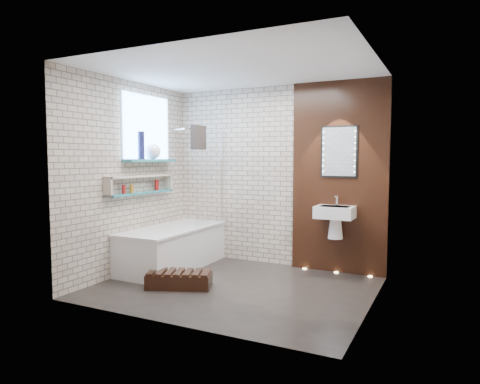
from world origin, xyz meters
The scene contains 15 objects.
ground centered at (0.00, 0.00, 0.00)m, with size 3.20×3.20×0.00m, color black.
room_shell centered at (0.00, 0.00, 1.30)m, with size 3.24×3.20×2.60m.
walnut_panel centered at (0.95, 1.27, 1.30)m, with size 1.30×0.06×2.60m, color black.
clerestory_window centered at (-1.57, 0.35, 1.90)m, with size 0.18×1.00×0.94m.
display_niche centered at (-1.53, 0.15, 1.20)m, with size 0.14×1.30×0.26m.
bathtub centered at (-1.22, 0.45, 0.29)m, with size 0.79×1.74×0.70m.
bath_screen centered at (-0.87, 0.89, 1.28)m, with size 0.01×0.78×1.40m, color white.
towel centered at (-0.87, 0.60, 1.85)m, with size 0.10×0.26×0.33m, color black.
shower_head centered at (-1.30, 0.95, 2.00)m, with size 0.18×0.18×0.02m, color silver.
washbasin centered at (0.95, 1.07, 0.79)m, with size 0.50×0.36×0.58m.
led_mirror centered at (0.95, 1.23, 1.65)m, with size 0.50×0.02×0.70m.
walnut_step centered at (-0.60, -0.30, 0.09)m, with size 0.77×0.34×0.17m, color black.
niche_bottles centered at (-1.53, 0.17, 1.17)m, with size 0.06×0.76×0.15m.
sill_vases centered at (-1.50, 0.33, 1.68)m, with size 0.22×0.41×0.38m.
floor_uplights centered at (0.95, 1.20, 0.01)m, with size 0.96×0.06×0.01m.
Camera 1 is at (2.32, -4.54, 1.56)m, focal length 32.08 mm.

